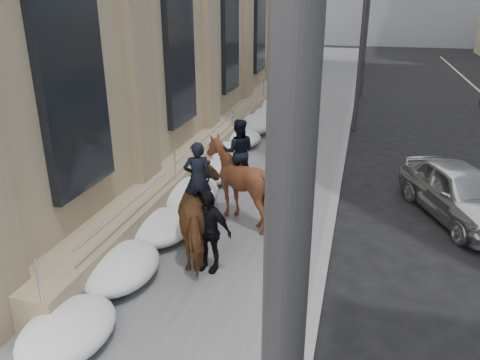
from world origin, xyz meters
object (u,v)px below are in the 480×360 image
at_px(mounted_horse_right, 238,178).
at_px(car_silver, 460,192).
at_px(pedestrian, 208,231).
at_px(mounted_horse_left, 202,212).

relative_size(mounted_horse_right, car_silver, 0.62).
bearing_deg(pedestrian, mounted_horse_left, 130.21).
bearing_deg(mounted_horse_left, mounted_horse_right, -122.05).
bearing_deg(mounted_horse_left, pedestrian, 95.48).
relative_size(mounted_horse_right, pedestrian, 1.47).
relative_size(pedestrian, car_silver, 0.42).
relative_size(mounted_horse_left, mounted_horse_right, 0.98).
relative_size(mounted_horse_left, car_silver, 0.60).
bearing_deg(car_silver, pedestrian, -164.48).
bearing_deg(car_silver, mounted_horse_right, 175.77).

